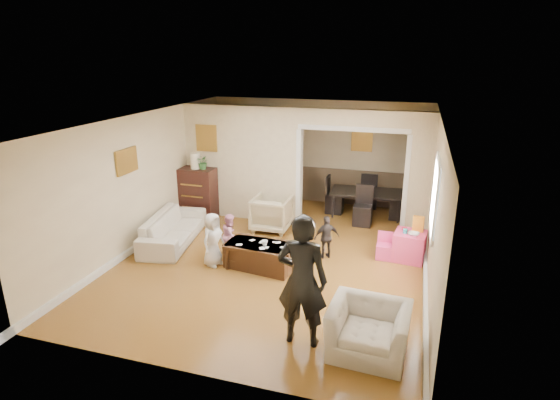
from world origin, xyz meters
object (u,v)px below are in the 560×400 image
(table_lamp, at_px, (195,161))
(dining_table, at_px, (366,204))
(armchair_back, at_px, (272,213))
(armchair_front, at_px, (369,330))
(child_kneel_a, at_px, (213,240))
(dresser, at_px, (197,193))
(coffee_cup, at_px, (265,243))
(coffee_table, at_px, (261,256))
(sofa, at_px, (173,228))
(cyan_cup, at_px, (405,231))
(child_toddler, at_px, (327,237))
(child_kneel_b, at_px, (231,235))
(play_table, at_px, (409,246))
(adult_person, at_px, (302,281))

(table_lamp, height_order, dining_table, table_lamp)
(armchair_back, xyz_separation_m, armchair_front, (2.50, -3.69, -0.05))
(table_lamp, relative_size, child_kneel_a, 0.36)
(dining_table, relative_size, child_kneel_a, 1.67)
(dining_table, bearing_deg, dresser, -164.15)
(child_kneel_a, bearing_deg, coffee_cup, -65.96)
(coffee_table, relative_size, child_kneel_a, 1.22)
(sofa, xyz_separation_m, cyan_cup, (4.53, 0.51, 0.28))
(dresser, bearing_deg, armchair_front, -41.69)
(armchair_front, relative_size, child_toddler, 1.21)
(cyan_cup, bearing_deg, child_kneel_b, -166.13)
(cyan_cup, bearing_deg, sofa, -173.57)
(sofa, distance_m, child_kneel_a, 1.44)
(dining_table, bearing_deg, cyan_cup, -69.90)
(sofa, relative_size, coffee_table, 1.67)
(armchair_back, relative_size, coffee_table, 0.67)
(coffee_cup, bearing_deg, cyan_cup, 25.64)
(child_toddler, bearing_deg, coffee_cup, 8.13)
(table_lamp, relative_size, play_table, 0.65)
(coffee_table, bearing_deg, sofa, 164.72)
(dining_table, distance_m, adult_person, 5.27)
(armchair_front, distance_m, table_lamp, 5.96)
(coffee_table, distance_m, child_kneel_a, 0.90)
(child_toddler, bearing_deg, child_kneel_a, -6.62)
(armchair_back, distance_m, coffee_cup, 1.92)
(coffee_table, xyz_separation_m, coffee_cup, (0.10, -0.05, 0.28))
(table_lamp, bearing_deg, play_table, -10.55)
(armchair_back, relative_size, child_kneel_a, 0.82)
(coffee_table, bearing_deg, dining_table, 65.73)
(adult_person, bearing_deg, armchair_front, -178.14)
(armchair_back, relative_size, play_table, 1.47)
(armchair_back, distance_m, play_table, 3.00)
(sofa, xyz_separation_m, armchair_back, (1.71, 1.24, 0.08))
(coffee_table, distance_m, dining_table, 3.63)
(coffee_cup, bearing_deg, sofa, 164.17)
(sofa, bearing_deg, child_toddler, -96.29)
(child_toddler, bearing_deg, cyan_cup, 161.20)
(armchair_back, xyz_separation_m, adult_person, (1.62, -3.72, 0.54))
(child_kneel_b, xyz_separation_m, child_toddler, (1.75, 0.45, -0.00))
(table_lamp, bearing_deg, child_kneel_a, -57.04)
(coffee_table, height_order, cyan_cup, cyan_cup)
(dresser, xyz_separation_m, child_toddler, (3.31, -1.27, -0.18))
(sofa, height_order, table_lamp, table_lamp)
(coffee_table, height_order, child_toddler, child_toddler)
(coffee_table, distance_m, play_table, 2.79)
(dining_table, xyz_separation_m, adult_person, (-0.25, -5.22, 0.62))
(coffee_cup, bearing_deg, play_table, 25.68)
(armchair_front, relative_size, table_lamp, 2.79)
(play_table, bearing_deg, dining_table, 115.83)
(armchair_front, bearing_deg, table_lamp, 141.72)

